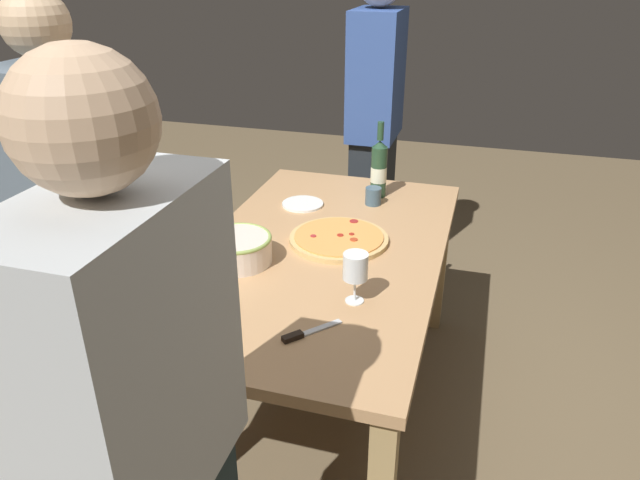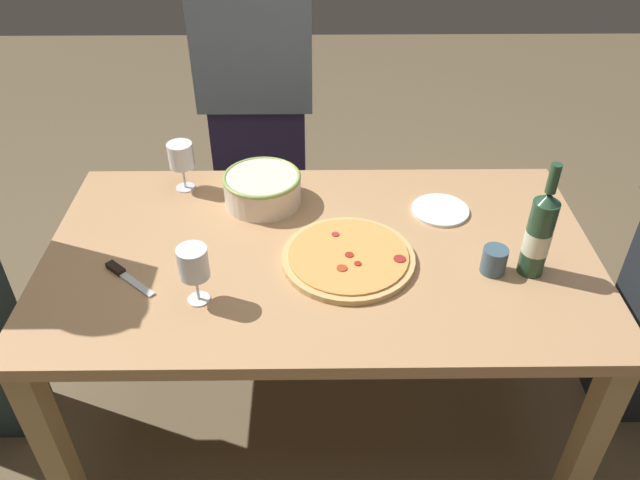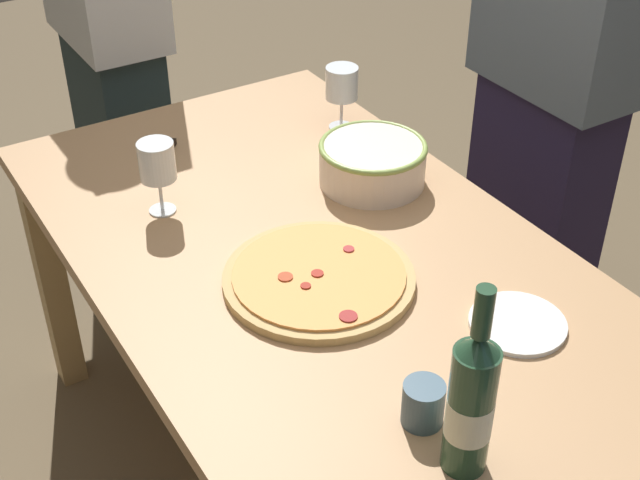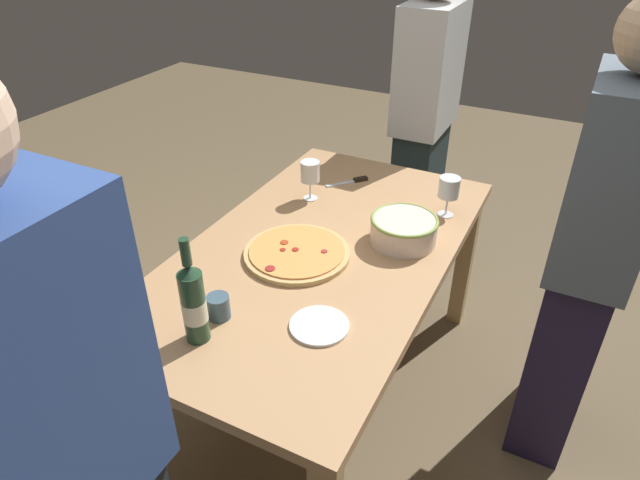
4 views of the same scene
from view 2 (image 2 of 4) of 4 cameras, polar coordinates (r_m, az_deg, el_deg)
name	(u,v)px [view 2 (image 2 of 4)]	position (r m, az deg, el deg)	size (l,w,h in m)	color
ground_plane	(320,411)	(2.36, 0.00, -15.39)	(8.00, 8.00, 0.00)	brown
dining_table	(320,274)	(1.88, 0.00, -3.13)	(1.60, 0.90, 0.75)	tan
pizza	(348,258)	(1.77, 2.60, -1.62)	(0.38, 0.38, 0.03)	tan
serving_bowl	(262,188)	(2.00, -5.29, 4.78)	(0.25, 0.25, 0.10)	silver
wine_bottle	(539,233)	(1.76, 19.40, 0.59)	(0.07, 0.07, 0.34)	#23442C
wine_glass_near_pizza	(193,264)	(1.61, -11.50, -2.16)	(0.08, 0.08, 0.17)	white
wine_glass_by_bottle	(181,158)	(2.08, -12.59, 7.36)	(0.08, 0.08, 0.17)	white
cup_amber	(494,260)	(1.78, 15.64, -1.81)	(0.07, 0.07, 0.08)	#3E5768
side_plate	(440,210)	(2.01, 10.94, 2.70)	(0.18, 0.18, 0.01)	white
pizza_knife	(124,275)	(1.80, -17.49, -3.04)	(0.16, 0.15, 0.02)	silver
person_guest_left	(257,96)	(2.53, -5.81, 12.96)	(0.44, 0.24, 1.66)	#241D3C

